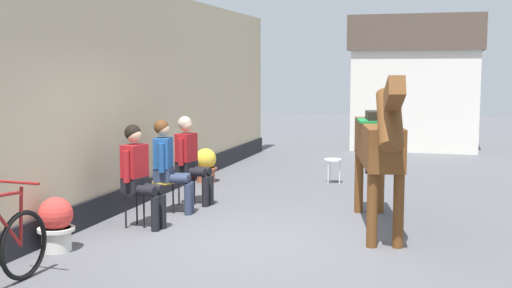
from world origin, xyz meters
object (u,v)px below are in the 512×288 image
Objects in this scene: seated_visitor_middle at (168,161)px; saddled_horse_center at (379,143)px; spare_stool_white at (333,162)px; seated_visitor_far at (190,155)px; flower_planter_nearest at (56,223)px; seated_visitor_near at (139,170)px; flower_planter_farthest at (206,164)px.

seated_visitor_middle is 0.47× the size of saddled_horse_center.
seated_visitor_middle is 3.77m from spare_stool_white.
seated_visitor_far is 0.47× the size of saddled_horse_center.
flower_planter_nearest is 5.96m from spare_stool_white.
flower_planter_nearest is (-0.49, -2.97, -0.44)m from seated_visitor_far.
seated_visitor_near is 0.47× the size of saddled_horse_center.
saddled_horse_center reaches higher than seated_visitor_near.
seated_visitor_near is at bearing -114.89° from spare_stool_white.
flower_planter_nearest is at bearing -149.52° from saddled_horse_center.
saddled_horse_center reaches higher than flower_planter_farthest.
seated_visitor_far reaches higher than flower_planter_farthest.
saddled_horse_center is at bearing 30.48° from flower_planter_nearest.
seated_visitor_near reaches higher than flower_planter_farthest.
saddled_horse_center is at bearing -16.71° from seated_visitor_far.
seated_visitor_near is at bearing -91.13° from seated_visitor_middle.
seated_visitor_far is at bearing 85.13° from seated_visitor_middle.
seated_visitor_near is 1.00× the size of seated_visitor_far.
spare_stool_white is (1.90, 3.23, -0.38)m from seated_visitor_middle.
seated_visitor_near is 1.63m from seated_visitor_far.
spare_stool_white is at bearing 12.59° from flower_planter_farthest.
seated_visitor_far is 2.17× the size of flower_planter_farthest.
flower_planter_nearest and flower_planter_farthest have the same top height.
seated_visitor_near is 3.67m from flower_planter_farthest.
spare_stool_white is at bearing 53.74° from seated_visitor_far.
flower_planter_farthest is (-0.42, 2.71, -0.44)m from seated_visitor_middle.
seated_visitor_middle is 2.78m from flower_planter_farthest.
seated_visitor_far is 2.10m from flower_planter_farthest.
flower_planter_nearest is (-3.50, -2.06, -0.82)m from saddled_horse_center.
saddled_horse_center is 4.62m from flower_planter_farthest.
spare_stool_white is at bearing 59.48° from seated_visitor_middle.
seated_visitor_far reaches higher than spare_stool_white.
seated_visitor_middle is at bearing 176.53° from saddled_horse_center.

